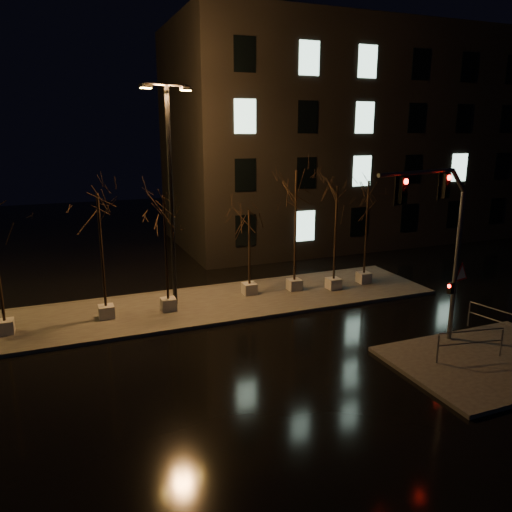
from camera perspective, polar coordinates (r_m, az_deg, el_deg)
name	(u,v)px	position (r m, az deg, el deg)	size (l,w,h in m)	color
ground	(260,357)	(18.56, 0.45, -11.51)	(90.00, 90.00, 0.00)	black
median	(212,304)	(23.77, -5.09, -5.46)	(22.00, 5.00, 0.15)	#413D3A
sidewalk_corner	(492,361)	(19.98, 25.36, -10.79)	(7.00, 5.00, 0.15)	#413D3A
building	(341,137)	(39.18, 9.67, 13.21)	(25.00, 12.00, 15.00)	black
tree_1	(99,222)	(21.64, -17.47, 3.74)	(1.80, 1.80, 5.56)	#B9B5AD
tree_2	(165,222)	(21.98, -10.39, 3.84)	(1.80, 1.80, 5.32)	#B9B5AD
tree_3	(249,229)	(23.99, -0.78, 3.06)	(1.80, 1.80, 4.30)	#B9B5AD
tree_4	(296,198)	(24.49, 4.59, 6.64)	(1.80, 1.80, 6.19)	#B9B5AD
tree_5	(336,210)	(25.00, 9.18, 5.25)	(1.80, 1.80, 5.39)	#B9B5AD
tree_6	(368,204)	(26.37, 12.65, 5.82)	(1.80, 1.80, 5.55)	#B9B5AD
traffic_signal_mast	(442,233)	(19.02, 20.52, 2.52)	(5.30, 1.29, 6.62)	slate
streetlight_main	(170,183)	(22.46, -9.76, 8.25)	(2.39, 1.08, 9.80)	black
guard_rail_a	(471,340)	(19.32, 23.32, -8.85)	(2.52, 0.50, 1.10)	slate
guard_rail_b	(495,318)	(21.95, 25.65, -6.42)	(0.54, 2.24, 1.08)	slate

